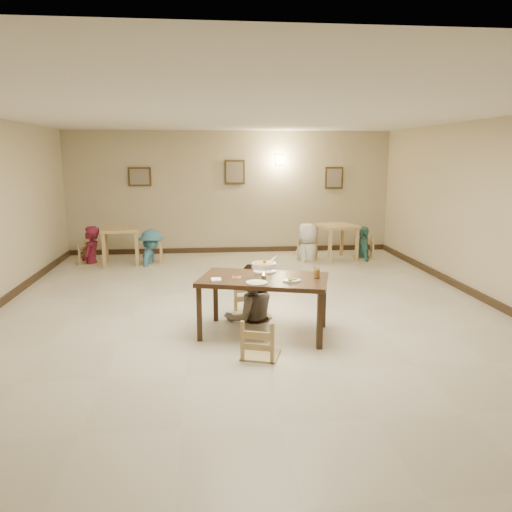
{
  "coord_description": "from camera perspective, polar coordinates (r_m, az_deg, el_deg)",
  "views": [
    {
      "loc": [
        -0.64,
        -7.43,
        2.4
      ],
      "look_at": [
        0.08,
        -0.41,
        0.97
      ],
      "focal_mm": 35.0,
      "sensor_mm": 36.0,
      "label": 1
    }
  ],
  "objects": [
    {
      "name": "chair_near",
      "position": [
        6.04,
        0.55,
        -7.29
      ],
      "size": [
        0.43,
        0.43,
        0.93
      ],
      "rotation": [
        0.0,
        0.0,
        2.82
      ],
      "color": "tan",
      "rests_on": "floor"
    },
    {
      "name": "chili_dish",
      "position": [
        6.68,
        -2.22,
        -2.43
      ],
      "size": [
        0.12,
        0.12,
        0.02
      ],
      "color": "white",
      "rests_on": "main_table"
    },
    {
      "name": "bg_diner_c",
      "position": [
        11.62,
        5.96,
        3.74
      ],
      "size": [
        0.88,
        1.0,
        1.73
      ],
      "primitive_type": "imported",
      "rotation": [
        0.0,
        0.0,
        4.23
      ],
      "color": "silver",
      "rests_on": "floor"
    },
    {
      "name": "bg_chair_rr",
      "position": [
        12.08,
        12.18,
        2.04
      ],
      "size": [
        0.46,
        0.46,
        0.98
      ],
      "rotation": [
        0.0,
        0.0,
        -1.76
      ],
      "color": "tan",
      "rests_on": "floor"
    },
    {
      "name": "bg_diner_a",
      "position": [
        11.69,
        -18.51,
        3.26
      ],
      "size": [
        0.48,
        0.67,
        1.73
      ],
      "primitive_type": "imported",
      "rotation": [
        0.0,
        0.0,
        4.6
      ],
      "color": "maroon",
      "rests_on": "floor"
    },
    {
      "name": "rice_plate_far",
      "position": [
        6.99,
        0.98,
        -1.76
      ],
      "size": [
        0.31,
        0.31,
        0.07
      ],
      "color": "white",
      "rests_on": "main_table"
    },
    {
      "name": "chair_far",
      "position": [
        7.52,
        -0.48,
        -3.11
      ],
      "size": [
        0.48,
        0.48,
        1.03
      ],
      "rotation": [
        0.0,
        0.0,
        0.19
      ],
      "color": "tan",
      "rests_on": "floor"
    },
    {
      "name": "floor",
      "position": [
        7.84,
        -0.88,
        -6.42
      ],
      "size": [
        10.0,
        10.0,
        0.0
      ],
      "primitive_type": "plane",
      "color": "#BDB39B",
      "rests_on": "ground"
    },
    {
      "name": "baseboard_right",
      "position": [
        9.05,
        25.11,
        -4.68
      ],
      "size": [
        0.06,
        10.0,
        0.12
      ],
      "primitive_type": "cube",
      "color": "#2F2114",
      "rests_on": "floor"
    },
    {
      "name": "curry_warmer",
      "position": [
        6.65,
        0.9,
        -1.1
      ],
      "size": [
        0.36,
        0.32,
        0.29
      ],
      "color": "silver",
      "rests_on": "main_table"
    },
    {
      "name": "fried_plate",
      "position": [
        6.52,
        4.1,
        -2.75
      ],
      "size": [
        0.23,
        0.23,
        0.05
      ],
      "color": "white",
      "rests_on": "main_table"
    },
    {
      "name": "bg_diner_d",
      "position": [
        12.04,
        12.23,
        3.37
      ],
      "size": [
        0.45,
        0.93,
        1.54
      ],
      "primitive_type": "imported",
      "rotation": [
        0.0,
        0.0,
        1.49
      ],
      "color": "teal",
      "rests_on": "floor"
    },
    {
      "name": "picture_b",
      "position": [
        12.42,
        -2.45,
        9.55
      ],
      "size": [
        0.5,
        0.04,
        0.6
      ],
      "color": "#392A14",
      "rests_on": "wall_back"
    },
    {
      "name": "wall_sconce",
      "position": [
        12.53,
        2.66,
        10.93
      ],
      "size": [
        0.16,
        0.05,
        0.22
      ],
      "primitive_type": "cube",
      "color": "#FFD88C",
      "rests_on": "wall_back"
    },
    {
      "name": "main_table",
      "position": [
        6.72,
        0.88,
        -3.16
      ],
      "size": [
        1.88,
        1.38,
        0.79
      ],
      "rotation": [
        0.0,
        0.0,
        -0.28
      ],
      "color": "#392413",
      "rests_on": "floor"
    },
    {
      "name": "wall_right",
      "position": [
        8.81,
        26.07,
        4.39
      ],
      "size": [
        0.0,
        10.0,
        10.0
      ],
      "primitive_type": "plane",
      "rotation": [
        1.57,
        0.0,
        -1.57
      ],
      "color": "tan",
      "rests_on": "floor"
    },
    {
      "name": "wall_back",
      "position": [
        12.48,
        -2.91,
        7.25
      ],
      "size": [
        10.0,
        0.0,
        10.0
      ],
      "primitive_type": "plane",
      "rotation": [
        1.57,
        0.0,
        0.0
      ],
      "color": "tan",
      "rests_on": "floor"
    },
    {
      "name": "bg_table_right",
      "position": [
        11.8,
        9.18,
        2.87
      ],
      "size": [
        0.99,
        0.99,
        0.82
      ],
      "rotation": [
        0.0,
        0.0,
        0.25
      ],
      "color": "tan",
      "rests_on": "floor"
    },
    {
      "name": "main_diner",
      "position": [
        7.32,
        -0.64,
        -0.92
      ],
      "size": [
        0.94,
        0.8,
        1.67
      ],
      "primitive_type": "imported",
      "rotation": [
        0.0,
        0.0,
        3.37
      ],
      "color": "gray",
      "rests_on": "floor"
    },
    {
      "name": "bg_diner_b",
      "position": [
        11.39,
        -11.95,
        2.97
      ],
      "size": [
        0.66,
        1.05,
        1.55
      ],
      "primitive_type": "imported",
      "rotation": [
        0.0,
        0.0,
        1.49
      ],
      "color": "teal",
      "rests_on": "floor"
    },
    {
      "name": "wall_front",
      "position": [
        2.67,
        8.45,
        -8.37
      ],
      "size": [
        10.0,
        0.0,
        10.0
      ],
      "primitive_type": "plane",
      "rotation": [
        -1.57,
        0.0,
        0.0
      ],
      "color": "tan",
      "rests_on": "floor"
    },
    {
      "name": "rice_plate_near",
      "position": [
        6.39,
        0.08,
        -3.04
      ],
      "size": [
        0.28,
        0.28,
        0.06
      ],
      "color": "white",
      "rests_on": "main_table"
    },
    {
      "name": "bg_chair_lr",
      "position": [
        11.44,
        -11.89,
        1.56
      ],
      "size": [
        0.46,
        0.46,
        0.99
      ],
      "rotation": [
        0.0,
        0.0,
        -1.53
      ],
      "color": "tan",
      "rests_on": "floor"
    },
    {
      "name": "picture_c",
      "position": [
        12.82,
        8.92,
        8.81
      ],
      "size": [
        0.45,
        0.04,
        0.55
      ],
      "color": "#392A14",
      "rests_on": "wall_back"
    },
    {
      "name": "baseboard_back",
      "position": [
        12.64,
        -2.83,
        0.72
      ],
      "size": [
        8.0,
        0.06,
        0.12
      ],
      "primitive_type": "cube",
      "color": "#2F2114",
      "rests_on": "floor"
    },
    {
      "name": "ceiling",
      "position": [
        7.49,
        -0.95,
        16.01
      ],
      "size": [
        10.0,
        10.0,
        0.0
      ],
      "primitive_type": "plane",
      "color": "silver",
      "rests_on": "wall_back"
    },
    {
      "name": "bg_chair_rl",
      "position": [
        11.68,
        5.92,
        1.74
      ],
      "size": [
        0.43,
        0.43,
        0.91
      ],
      "rotation": [
        0.0,
        0.0,
        1.21
      ],
      "color": "tan",
      "rests_on": "floor"
    },
    {
      "name": "bg_chair_ll",
      "position": [
        11.75,
        -18.38,
        1.28
      ],
      "size": [
        0.43,
        0.43,
        0.91
      ],
      "rotation": [
        0.0,
        0.0,
        1.39
      ],
      "color": "tan",
      "rests_on": "floor"
    },
    {
      "name": "bg_table_left",
      "position": [
        11.55,
        -15.23,
        2.41
      ],
      "size": [
        0.91,
        0.91,
        0.82
      ],
      "rotation": [
        0.0,
        0.0,
        0.12
      ],
      "color": "tan",
      "rests_on": "floor"
    },
    {
      "name": "napkin_cutlery",
      "position": [
        6.53,
        -4.55,
        -2.75
      ],
      "size": [
        0.16,
        0.27,
        0.03
      ],
      "color": "white",
      "rests_on": "main_table"
    },
    {
      "name": "picture_a",
      "position": [
        12.5,
        -13.16,
        8.82
      ],
      "size": [
        0.55,
        0.04,
        0.45
      ],
      "color": "#392A14",
      "rests_on": "wall_back"
    },
    {
      "name": "drink_glass",
      "position": [
        6.7,
        6.96,
        -1.91
      ],
      "size": [
        0.08,
        0.08,
        0.16
      ],
      "color": "white",
      "rests_on": "main_table"
    }
  ]
}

